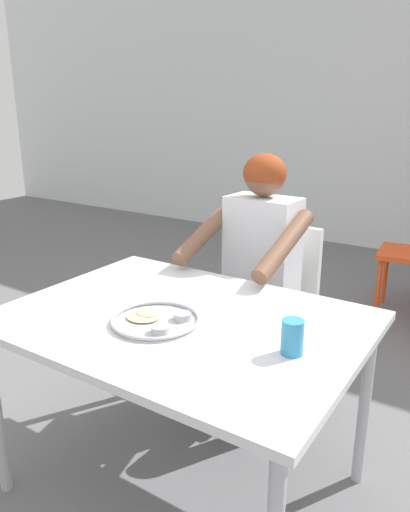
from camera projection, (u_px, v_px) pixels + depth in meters
name	position (u px, v px, depth m)	size (l,w,h in m)	color
ground_plane	(197.00, 495.00, 1.93)	(12.00, 12.00, 0.05)	slate
table_foreground	(181.00, 333.00, 1.75)	(1.26, 0.92, 0.72)	silver
thali_tray	(156.00, 320.00, 1.68)	(0.31, 0.31, 0.03)	#B7BABF
drinking_cup	(292.00, 336.00, 1.46)	(0.07, 0.07, 0.11)	#338CBF
chair_foreground	(272.00, 293.00, 2.56)	(0.45, 0.43, 0.85)	silver
diner_foreground	(253.00, 261.00, 2.32)	(0.50, 0.56, 1.23)	#3E3E3E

